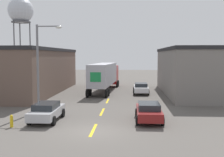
# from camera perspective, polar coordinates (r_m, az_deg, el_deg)

# --- Properties ---
(ground_plane) EXTENTS (160.00, 160.00, 0.00)m
(ground_plane) POSITION_cam_1_polar(r_m,az_deg,el_deg) (19.00, -3.96, -10.68)
(ground_plane) COLOR #56514C
(road_centerline) EXTENTS (0.20, 15.53, 0.01)m
(road_centerline) POSITION_cam_1_polar(r_m,az_deg,el_deg) (25.27, -2.00, -6.78)
(road_centerline) COLOR gold
(road_centerline) RESTS_ON ground_plane
(warehouse_left) EXTENTS (9.81, 21.97, 6.00)m
(warehouse_left) POSITION_cam_1_polar(r_m,az_deg,el_deg) (40.11, -17.20, 1.59)
(warehouse_left) COLOR brown
(warehouse_left) RESTS_ON ground_plane
(warehouse_right) EXTENTS (9.00, 18.77, 6.04)m
(warehouse_right) POSITION_cam_1_polar(r_m,az_deg,el_deg) (38.49, 17.11, 1.50)
(warehouse_right) COLOR slate
(warehouse_right) RESTS_ON ground_plane
(semi_truck) EXTENTS (3.50, 14.50, 3.93)m
(semi_truck) POSITION_cam_1_polar(r_m,az_deg,el_deg) (39.56, -1.42, 0.82)
(semi_truck) COLOR #B21919
(semi_truck) RESTS_ON ground_plane
(parked_car_right_far) EXTENTS (2.02, 4.52, 1.43)m
(parked_car_right_far) POSITION_cam_1_polar(r_m,az_deg,el_deg) (37.12, 5.89, -1.92)
(parked_car_right_far) COLOR silver
(parked_car_right_far) RESTS_ON ground_plane
(parked_car_left_near) EXTENTS (2.02, 4.52, 1.43)m
(parked_car_left_near) POSITION_cam_1_polar(r_m,az_deg,el_deg) (22.28, -13.10, -6.46)
(parked_car_left_near) COLOR #B2B2B7
(parked_car_left_near) RESTS_ON ground_plane
(parked_car_right_near) EXTENTS (2.02, 4.52, 1.43)m
(parked_car_right_near) POSITION_cam_1_polar(r_m,az_deg,el_deg) (21.81, 7.48, -6.62)
(parked_car_right_near) COLOR maroon
(parked_car_right_near) RESTS_ON ground_plane
(water_tower) EXTENTS (6.10, 6.10, 18.95)m
(water_tower) POSITION_cam_1_polar(r_m,az_deg,el_deg) (73.02, -18.06, 12.88)
(water_tower) COLOR #47474C
(water_tower) RESTS_ON ground_plane
(street_lamp) EXTENTS (2.33, 0.32, 7.76)m
(street_lamp) POSITION_cam_1_polar(r_m,az_deg,el_deg) (25.84, -14.30, 3.37)
(street_lamp) COLOR slate
(street_lamp) RESTS_ON ground_plane
(fire_hydrant) EXTENTS (0.22, 0.22, 0.88)m
(fire_hydrant) POSITION_cam_1_polar(r_m,az_deg,el_deg) (21.13, -19.73, -8.14)
(fire_hydrant) COLOR gold
(fire_hydrant) RESTS_ON ground_plane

